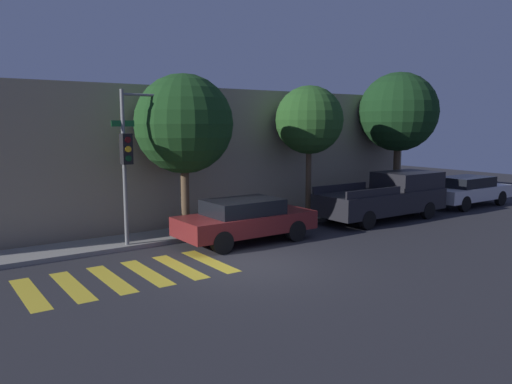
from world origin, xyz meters
TOP-DOWN VIEW (x-y plane):
  - ground_plane at (0.00, 0.00)m, footprint 60.00×60.00m
  - sidewalk at (0.00, 4.05)m, footprint 26.00×1.70m
  - building_row at (0.00, 8.30)m, footprint 26.00×6.00m
  - crosswalk at (-2.96, 0.80)m, footprint 5.09×2.60m
  - traffic_light_pole at (-1.64, 3.37)m, footprint 2.00×0.56m
  - sedan_near_corner at (1.42, 2.10)m, footprint 4.50×1.87m
  - pickup_truck at (8.25, 2.10)m, footprint 5.65×2.01m
  - sedan_middle at (13.76, 2.10)m, footprint 4.68×1.80m
  - tree_near_corner at (0.24, 3.94)m, footprint 3.26×3.26m
  - tree_midblock at (5.69, 3.94)m, footprint 2.66×2.66m
  - tree_far_end at (10.99, 3.94)m, footprint 3.53×3.53m

SIDE VIEW (x-z plane):
  - ground_plane at x=0.00m, z-range 0.00..0.00m
  - crosswalk at x=-2.96m, z-range 0.00..0.00m
  - sidewalk at x=0.00m, z-range 0.00..0.14m
  - sedan_middle at x=13.76m, z-range 0.06..1.43m
  - sedan_near_corner at x=1.42m, z-range 0.05..1.45m
  - pickup_truck at x=8.25m, z-range 0.01..1.85m
  - building_row at x=0.00m, z-range 0.00..5.10m
  - traffic_light_pole at x=-1.64m, z-range 0.86..5.64m
  - tree_near_corner at x=0.24m, z-range 1.06..6.47m
  - tree_midblock at x=5.69m, z-range 1.28..6.54m
  - tree_far_end at x=10.99m, z-range 1.26..7.34m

